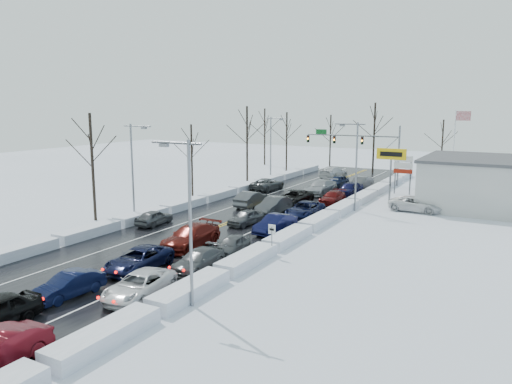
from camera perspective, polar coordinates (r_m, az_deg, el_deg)
The scene contains 44 objects.
ground at distance 46.73m, azimuth -2.64°, elevation -3.33°, with size 160.00×160.00×0.00m, color silver.
road_surface at distance 48.39m, azimuth -1.40°, elevation -2.85°, with size 14.00×84.00×0.01m, color black.
snow_bank_left at distance 52.57m, azimuth -8.56°, elevation -1.93°, with size 1.58×72.00×0.81m, color silver.
snow_bank_right at distance 45.12m, azimuth 6.97°, elevation -3.88°, with size 1.58×72.00×0.81m, color silver.
traffic_signal_mast at distance 69.92m, azimuth 11.99°, elevation 5.46°, with size 13.28×0.39×8.00m.
tires_plus_sign at distance 56.57m, azimuth 15.20°, elevation 3.80°, with size 3.20×0.34×6.00m.
used_vehicles_sign at distance 62.57m, azimuth 16.47°, elevation 2.76°, with size 2.20×0.22×4.65m.
speed_limit_sign at distance 35.65m, azimuth 1.83°, elevation -4.87°, with size 0.55×0.09×2.35m.
flagpole at distance 69.38m, azimuth 21.83°, elevation 5.30°, with size 1.87×1.20×10.00m.
streetlight_se at distance 26.48m, azimuth -7.90°, elevation -2.02°, with size 3.20×0.25×9.00m.
streetlight_ne at distance 51.40m, azimuth 11.20°, elevation 3.72°, with size 3.20×0.25×9.00m.
streetlight_sw at distance 47.64m, azimuth -13.80°, elevation 3.13°, with size 3.20×0.25×9.00m.
streetlight_nw at distance 70.67m, azimuth 1.84°, elevation 5.58°, with size 3.20×0.25×9.00m.
tree_left_b at distance 48.34m, azimuth -18.29°, elevation 5.01°, with size 4.00×4.00×10.00m.
tree_left_c at distance 58.19m, azimuth -7.38°, elevation 5.16°, with size 3.40×3.40×8.50m.
tree_left_d at distance 70.18m, azimuth -1.03°, elevation 7.21°, with size 4.20×4.20×10.50m.
tree_left_e at distance 80.64m, azimuth 3.53°, elevation 7.06°, with size 3.80×3.80×9.50m.
tree_far_a at distance 89.21m, azimuth 1.00°, elevation 7.59°, with size 4.00×4.00×10.00m.
tree_far_b at distance 85.21m, azimuth 8.51°, elevation 6.90°, with size 3.60×3.60×9.00m.
tree_far_c at distance 80.75m, azimuth 13.39°, elevation 7.56°, with size 4.40×4.40×11.00m.
tree_far_d at distance 80.19m, azimuth 20.56°, elevation 5.93°, with size 3.40×3.40×8.50m.
queued_car_1 at distance 30.79m, azimuth -20.53°, elevation -11.16°, with size 1.48×4.24×1.40m, color black.
queued_car_2 at distance 34.11m, azimuth -13.18°, elevation -8.69°, with size 2.44×5.29×1.47m, color black.
queued_car_3 at distance 38.68m, azimuth -7.44°, elevation -6.26°, with size 2.36×5.80×1.68m, color #53100B.
queued_car_4 at distance 45.28m, azimuth -1.18°, elevation -3.76°, with size 1.62×4.03×1.37m, color #47494D.
queued_car_5 at distance 49.95m, azimuth 2.04°, elevation -2.45°, with size 1.74×4.98×1.64m, color #383A3C.
queued_car_6 at distance 54.33m, azimuth 4.31°, elevation -1.45°, with size 2.61×5.66×1.57m, color black.
queued_car_7 at distance 60.97m, azimuth 7.37°, elevation -0.25°, with size 2.38×5.85×1.70m, color gray.
queued_car_8 at distance 66.70m, azimuth 9.30°, elevation 0.59°, with size 1.77×4.40×1.50m, color black.
queued_car_10 at distance 29.62m, azimuth -13.15°, elevation -11.62°, with size 2.34×5.07×1.41m, color silver.
queued_car_11 at distance 33.53m, azimuth -6.60°, elevation -8.82°, with size 1.87×4.60×1.33m, color #434749.
queued_car_12 at distance 36.71m, azimuth -2.80°, elevation -7.08°, with size 1.58×3.92×1.34m, color #424547.
queued_car_13 at distance 42.49m, azimuth 2.22°, elevation -4.69°, with size 1.65×4.73×1.56m, color black.
queued_car_14 at distance 48.47m, azimuth 5.59°, elevation -2.88°, with size 2.49×5.41×1.50m, color black.
queued_car_15 at distance 55.57m, azimuth 8.72°, elevation -1.28°, with size 1.85×4.56×1.32m, color #4E0A0A.
queued_car_16 at distance 60.77m, azimuth 10.63°, elevation -0.37°, with size 1.89×4.71×1.60m, color black.
queued_car_17 at distance 65.32m, azimuth 11.86°, elevation 0.31°, with size 1.67×4.78×1.57m, color #3A3C3E.
oncoming_car_0 at distance 53.24m, azimuth -0.50°, elevation -1.66°, with size 1.75×5.01×1.65m, color #46494C.
oncoming_car_1 at distance 63.55m, azimuth 1.33°, elevation 0.25°, with size 2.48×5.37×1.49m, color #45484A.
oncoming_car_2 at distance 74.88m, azimuth 8.80°, elevation 1.63°, with size 2.38×5.85×1.70m, color silver.
oncoming_car_3 at distance 46.16m, azimuth -11.53°, elevation -3.70°, with size 1.63×4.06×1.38m, color #46494C.
parked_car_0 at distance 53.36m, azimuth 17.81°, elevation -2.12°, with size 2.50×5.43×1.51m, color silver.
parked_car_1 at distance 56.94m, azimuth 21.33°, elevation -1.59°, with size 1.97×4.84×1.40m, color #424448.
parked_car_2 at distance 63.58m, azimuth 20.37°, elevation -0.37°, with size 1.87×4.66×1.59m, color black.
Camera 1 is at (23.94, -38.65, 10.80)m, focal length 35.00 mm.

